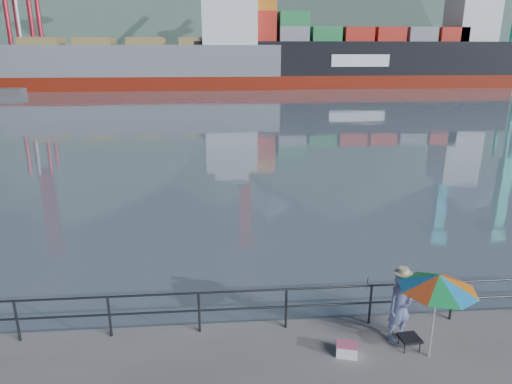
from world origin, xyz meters
The scene contains 11 objects.
harbor_water centered at (0.00, 130.00, 0.00)m, with size 500.00×280.00×0.00m, color slate.
far_dock centered at (10.00, 93.00, 0.00)m, with size 200.00×40.00×0.40m, color #514F4C.
guardrail centered at (0.00, 1.70, 0.52)m, with size 22.00×0.06×1.03m.
container_stacks centered at (31.82, 93.29, 2.88)m, with size 58.00×5.40×7.80m.
fisherman centered at (3.43, 1.06, 0.80)m, with size 0.59×0.39×1.61m, color #253B96.
beach_umbrella centered at (3.87, 0.38, 1.76)m, with size 1.75×1.75×1.93m.
folding_stool centered at (3.56, 0.70, 0.15)m, with size 0.46×0.46×0.28m.
cooler_bag centered at (2.14, 0.57, 0.13)m, with size 0.44×0.29×0.25m, color white.
fishing_rod centered at (2.98, 1.95, 0.00)m, with size 0.02×0.02×2.10m, color black.
bulk_carrier centered at (-10.81, 74.05, 4.21)m, with size 46.05×7.97×14.50m.
container_ship centered at (25.69, 75.84, 5.87)m, with size 55.92×9.32×18.10m.
Camera 1 is at (-0.48, -7.47, 6.22)m, focal length 32.00 mm.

